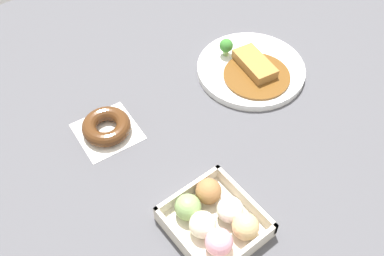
# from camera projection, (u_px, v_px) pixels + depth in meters

# --- Properties ---
(ground_plane) EXTENTS (1.60, 1.60, 0.00)m
(ground_plane) POSITION_uv_depth(u_px,v_px,m) (238.00, 130.00, 1.02)
(ground_plane) COLOR #4C4C51
(curry_plate) EXTENTS (0.27, 0.27, 0.07)m
(curry_plate) POSITION_uv_depth(u_px,v_px,m) (251.00, 69.00, 1.13)
(curry_plate) COLOR white
(curry_plate) RESTS_ON ground_plane
(donut_box) EXTENTS (0.17, 0.16, 0.06)m
(donut_box) POSITION_uv_depth(u_px,v_px,m) (215.00, 219.00, 0.85)
(donut_box) COLOR beige
(donut_box) RESTS_ON ground_plane
(chocolate_ring_donut) EXTENTS (0.14, 0.14, 0.04)m
(chocolate_ring_donut) POSITION_uv_depth(u_px,v_px,m) (106.00, 127.00, 1.01)
(chocolate_ring_donut) COLOR white
(chocolate_ring_donut) RESTS_ON ground_plane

